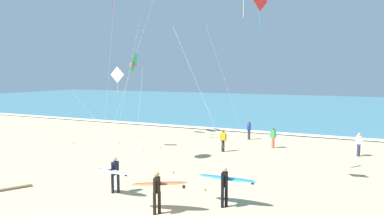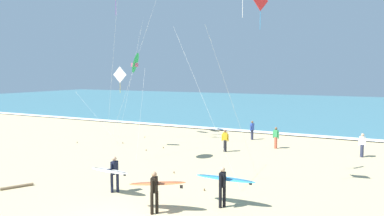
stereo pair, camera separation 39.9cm
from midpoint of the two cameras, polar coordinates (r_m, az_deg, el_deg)
name	(u,v)px [view 2 (the right image)]	position (r m, az deg, el deg)	size (l,w,h in m)	color
ocean_water	(317,106)	(62.89, 19.43, 0.24)	(160.00, 60.00, 0.08)	teal
shoreline_foam	(275,133)	(33.78, 13.33, -3.87)	(160.00, 1.22, 0.01)	white
surfer_lead	(112,171)	(17.06, -11.88, -9.83)	(1.97, 0.92, 1.71)	black
surfer_trailing	(156,186)	(14.63, -5.00, -12.33)	(2.45, 1.15, 1.71)	black
surfer_third	(224,181)	(15.29, 5.85, -11.51)	(2.62, 0.97, 1.71)	black
kite_delta_emerald_near	(135,63)	(22.27, -8.60, 7.10)	(1.70, 3.67, 6.80)	green
kite_diamond_ivory_far	(118,77)	(26.62, -11.18, 4.80)	(5.01, 0.12, 6.01)	white
kite_diamond_scarlet_distant	(258,9)	(18.95, 11.10, 15.18)	(1.99, 3.53, 9.71)	red
bystander_yellow_top	(225,140)	(25.45, 5.73, -5.16)	(0.49, 0.23, 1.59)	black
bystander_white_top	(362,145)	(26.36, 25.83, -5.32)	(0.44, 0.32, 1.59)	#2D334C
bystander_blue_top	(252,130)	(30.34, 9.91, -3.47)	(0.29, 0.47, 1.59)	#2D334C
bystander_green_top	(276,138)	(27.19, 13.59, -4.59)	(0.48, 0.26, 1.59)	#D8593F
driftwood_log	(17,186)	(19.60, -25.51, -11.18)	(0.13, 0.13, 1.46)	#846B4C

